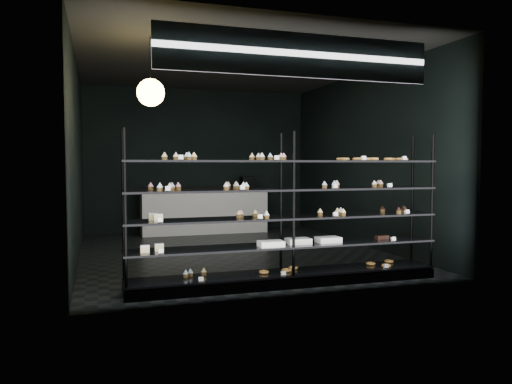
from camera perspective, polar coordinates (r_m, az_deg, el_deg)
room at (r=8.53m, az=-2.69°, el=3.78°), size 5.01×6.01×3.20m
display_shelf at (r=6.26m, az=3.36°, el=-4.93°), size 4.00×0.50×1.91m
signage at (r=5.88m, az=4.93°, el=15.32°), size 3.30×0.05×0.50m
pendant_lamp at (r=6.78m, az=-11.95°, el=11.07°), size 0.36×0.36×0.91m
service_counter at (r=11.01m, az=-5.85°, el=-2.08°), size 2.83×0.65×1.23m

